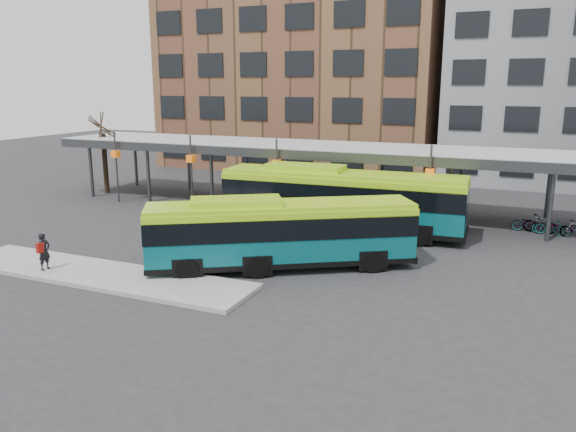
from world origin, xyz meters
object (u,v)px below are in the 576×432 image
at_px(pedestrian, 44,251).
at_px(bus_front, 280,232).
at_px(tree, 105,160).
at_px(bus_rear, 341,198).

bearing_deg(pedestrian, bus_front, -58.36).
distance_m(tree, pedestrian, 18.71).
distance_m(bus_front, bus_rear, 7.04).
xyz_separation_m(tree, bus_rear, (19.58, -3.96, -0.55)).
relative_size(bus_rear, pedestrian, 8.26).
height_order(bus_front, pedestrian, bus_front).
height_order(bus_rear, pedestrian, bus_rear).
xyz_separation_m(bus_front, bus_rear, (0.47, 7.02, 0.22)).
xyz_separation_m(tree, bus_front, (19.10, -10.98, -0.77)).
bearing_deg(bus_front, pedestrian, 175.84).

